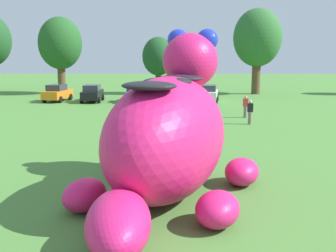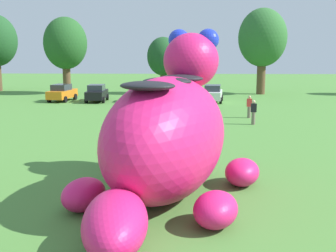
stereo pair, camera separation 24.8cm
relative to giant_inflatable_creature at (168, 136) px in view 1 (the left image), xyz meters
The scene contains 13 objects.
ground_plane 2.42m from the giant_inflatable_creature, behind, with size 160.00×160.00×0.00m, color #4C8438.
giant_inflatable_creature is the anchor object (origin of this frame).
car_orange 30.84m from the giant_inflatable_creature, 112.54° to the left, with size 2.38×4.30×1.72m.
car_black 29.29m from the giant_inflatable_creature, 106.20° to the left, with size 2.00×4.13×1.72m.
car_blue 28.48m from the giant_inflatable_creature, 97.71° to the left, with size 2.01×4.14×1.72m.
car_green 27.70m from the giant_inflatable_creature, 90.81° to the left, with size 2.28×4.26×1.72m.
car_white 28.35m from the giant_inflatable_creature, 82.87° to the left, with size 2.34×4.29×1.72m.
tree_left 38.45m from the giant_inflatable_creature, 110.33° to the left, with size 5.05×5.05×8.97m.
tree_mid_left 36.38m from the giant_inflatable_creature, 92.91° to the left, with size 3.76×3.76×6.68m.
tree_centre_left 37.78m from the giant_inflatable_creature, 74.99° to the left, with size 5.60×5.60×9.93m.
spectator_near_inflatable 18.95m from the giant_inflatable_creature, 72.73° to the left, with size 0.38×0.26×1.71m.
spectator_mid_field 5.29m from the giant_inflatable_creature, 122.77° to the left, with size 0.38×0.26×1.71m.
spectator_by_cars 16.09m from the giant_inflatable_creature, 70.10° to the left, with size 0.38×0.26×1.71m.
Camera 1 is at (1.31, -14.47, 5.12)m, focal length 45.56 mm.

